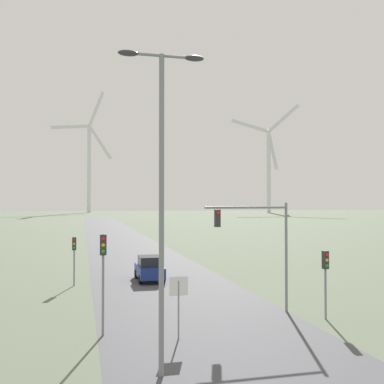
{
  "coord_description": "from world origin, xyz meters",
  "views": [
    {
      "loc": [
        -5.68,
        -7.27,
        5.81
      ],
      "look_at": [
        0.0,
        15.86,
        6.36
      ],
      "focal_mm": 42.0,
      "sensor_mm": 36.0,
      "label": 1
    }
  ],
  "objects_px": {
    "car_approaching": "(149,268)",
    "wind_turbine_center": "(269,162)",
    "traffic_light_post_mid_left": "(74,250)",
    "wind_turbine_left": "(89,159)",
    "streetlamp": "(162,175)",
    "traffic_light_mast_overhead": "(258,234)",
    "traffic_light_post_near_right": "(326,269)",
    "traffic_light_post_near_left": "(103,262)",
    "stop_sign_near": "(179,295)"
  },
  "relations": [
    {
      "from": "traffic_light_post_near_right",
      "to": "wind_turbine_left",
      "type": "height_order",
      "value": "wind_turbine_left"
    },
    {
      "from": "traffic_light_post_near_right",
      "to": "car_approaching",
      "type": "bearing_deg",
      "value": 117.97
    },
    {
      "from": "traffic_light_mast_overhead",
      "to": "stop_sign_near",
      "type": "bearing_deg",
      "value": -146.39
    },
    {
      "from": "traffic_light_post_mid_left",
      "to": "car_approaching",
      "type": "xyz_separation_m",
      "value": [
        5.41,
        0.81,
        -1.57
      ]
    },
    {
      "from": "traffic_light_post_near_left",
      "to": "wind_turbine_left",
      "type": "relative_size",
      "value": 0.06
    },
    {
      "from": "car_approaching",
      "to": "wind_turbine_left",
      "type": "relative_size",
      "value": 0.06
    },
    {
      "from": "traffic_light_post_near_right",
      "to": "wind_turbine_center",
      "type": "relative_size",
      "value": 0.06
    },
    {
      "from": "traffic_light_post_mid_left",
      "to": "wind_turbine_left",
      "type": "relative_size",
      "value": 0.05
    },
    {
      "from": "traffic_light_post_near_right",
      "to": "wind_turbine_left",
      "type": "xyz_separation_m",
      "value": [
        -7.9,
        243.77,
        28.41
      ]
    },
    {
      "from": "wind_turbine_center",
      "to": "streetlamp",
      "type": "bearing_deg",
      "value": -114.41
    },
    {
      "from": "traffic_light_post_mid_left",
      "to": "traffic_light_post_near_left",
      "type": "bearing_deg",
      "value": -83.46
    },
    {
      "from": "car_approaching",
      "to": "wind_turbine_center",
      "type": "distance_m",
      "value": 221.96
    },
    {
      "from": "traffic_light_post_mid_left",
      "to": "wind_turbine_left",
      "type": "height_order",
      "value": "wind_turbine_left"
    },
    {
      "from": "traffic_light_post_near_left",
      "to": "traffic_light_post_near_right",
      "type": "xyz_separation_m",
      "value": [
        10.9,
        0.17,
        -0.72
      ]
    },
    {
      "from": "traffic_light_post_near_right",
      "to": "traffic_light_post_mid_left",
      "type": "relative_size",
      "value": 1.0
    },
    {
      "from": "car_approaching",
      "to": "wind_turbine_left",
      "type": "distance_m",
      "value": 232.7
    },
    {
      "from": "stop_sign_near",
      "to": "car_approaching",
      "type": "distance_m",
      "value": 14.46
    },
    {
      "from": "stop_sign_near",
      "to": "wind_turbine_center",
      "type": "xyz_separation_m",
      "value": [
        96.84,
        212.66,
        26.49
      ]
    },
    {
      "from": "traffic_light_post_near_right",
      "to": "traffic_light_mast_overhead",
      "type": "xyz_separation_m",
      "value": [
        -2.81,
        1.92,
        1.66
      ]
    },
    {
      "from": "traffic_light_post_near_left",
      "to": "traffic_light_post_mid_left",
      "type": "bearing_deg",
      "value": 96.54
    },
    {
      "from": "traffic_light_post_near_right",
      "to": "wind_turbine_left",
      "type": "distance_m",
      "value": 245.55
    },
    {
      "from": "traffic_light_mast_overhead",
      "to": "car_approaching",
      "type": "height_order",
      "value": "traffic_light_mast_overhead"
    },
    {
      "from": "streetlamp",
      "to": "traffic_light_post_near_right",
      "type": "xyz_separation_m",
      "value": [
        9.2,
        5.22,
        -4.23
      ]
    },
    {
      "from": "streetlamp",
      "to": "traffic_light_post_mid_left",
      "type": "height_order",
      "value": "streetlamp"
    },
    {
      "from": "streetlamp",
      "to": "car_approaching",
      "type": "bearing_deg",
      "value": 82.84
    },
    {
      "from": "traffic_light_post_mid_left",
      "to": "traffic_light_mast_overhead",
      "type": "height_order",
      "value": "traffic_light_mast_overhead"
    },
    {
      "from": "stop_sign_near",
      "to": "traffic_light_mast_overhead",
      "type": "relative_size",
      "value": 0.46
    },
    {
      "from": "traffic_light_mast_overhead",
      "to": "wind_turbine_left",
      "type": "distance_m",
      "value": 243.38
    },
    {
      "from": "traffic_light_mast_overhead",
      "to": "streetlamp",
      "type": "bearing_deg",
      "value": -131.84
    },
    {
      "from": "traffic_light_post_near_left",
      "to": "traffic_light_post_mid_left",
      "type": "xyz_separation_m",
      "value": [
        -1.42,
        12.37,
        -0.73
      ]
    },
    {
      "from": "traffic_light_post_near_right",
      "to": "car_approaching",
      "type": "xyz_separation_m",
      "value": [
        -6.91,
        13.01,
        -1.58
      ]
    },
    {
      "from": "traffic_light_post_near_left",
      "to": "traffic_light_mast_overhead",
      "type": "distance_m",
      "value": 8.41
    },
    {
      "from": "streetlamp",
      "to": "stop_sign_near",
      "type": "relative_size",
      "value": 4.13
    },
    {
      "from": "traffic_light_post_mid_left",
      "to": "traffic_light_post_near_right",
      "type": "bearing_deg",
      "value": -44.73
    },
    {
      "from": "stop_sign_near",
      "to": "traffic_light_post_near_right",
      "type": "distance_m",
      "value": 7.94
    },
    {
      "from": "traffic_light_mast_overhead",
      "to": "wind_turbine_center",
      "type": "xyz_separation_m",
      "value": [
        91.85,
        209.35,
        24.19
      ]
    },
    {
      "from": "streetlamp",
      "to": "traffic_light_post_near_left",
      "type": "bearing_deg",
      "value": 108.57
    },
    {
      "from": "traffic_light_post_mid_left",
      "to": "car_approaching",
      "type": "bearing_deg",
      "value": 8.55
    },
    {
      "from": "wind_turbine_center",
      "to": "stop_sign_near",
      "type": "bearing_deg",
      "value": -114.48
    },
    {
      "from": "stop_sign_near",
      "to": "wind_turbine_center",
      "type": "bearing_deg",
      "value": 65.52
    },
    {
      "from": "traffic_light_post_mid_left",
      "to": "traffic_light_mast_overhead",
      "type": "relative_size",
      "value": 0.58
    },
    {
      "from": "traffic_light_post_near_left",
      "to": "wind_turbine_center",
      "type": "relative_size",
      "value": 0.07
    },
    {
      "from": "streetlamp",
      "to": "wind_turbine_left",
      "type": "relative_size",
      "value": 0.15
    },
    {
      "from": "car_approaching",
      "to": "wind_turbine_center",
      "type": "relative_size",
      "value": 0.07
    },
    {
      "from": "traffic_light_post_near_left",
      "to": "traffic_light_post_near_right",
      "type": "relative_size",
      "value": 1.3
    },
    {
      "from": "streetlamp",
      "to": "traffic_light_post_near_right",
      "type": "relative_size",
      "value": 3.21
    },
    {
      "from": "wind_turbine_left",
      "to": "traffic_light_post_mid_left",
      "type": "bearing_deg",
      "value": -91.09
    },
    {
      "from": "car_approaching",
      "to": "traffic_light_post_near_right",
      "type": "bearing_deg",
      "value": -62.03
    },
    {
      "from": "stop_sign_near",
      "to": "wind_turbine_left",
      "type": "xyz_separation_m",
      "value": [
        -0.11,
        245.16,
        29.05
      ]
    },
    {
      "from": "traffic_light_post_near_right",
      "to": "traffic_light_post_near_left",
      "type": "bearing_deg",
      "value": -179.1
    }
  ]
}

